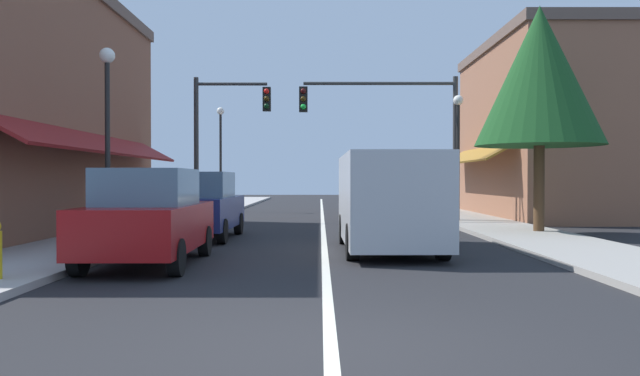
# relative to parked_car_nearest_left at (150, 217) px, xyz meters

# --- Properties ---
(ground_plane) EXTENTS (80.00, 80.00, 0.00)m
(ground_plane) POSITION_rel_parked_car_nearest_left_xyz_m (3.24, 12.28, -0.88)
(ground_plane) COLOR black
(sidewalk_left) EXTENTS (2.60, 56.00, 0.12)m
(sidewalk_left) POSITION_rel_parked_car_nearest_left_xyz_m (-2.26, 12.28, -0.82)
(sidewalk_left) COLOR #A39E99
(sidewalk_left) RESTS_ON ground
(sidewalk_right) EXTENTS (2.60, 56.00, 0.12)m
(sidewalk_right) POSITION_rel_parked_car_nearest_left_xyz_m (8.74, 12.28, -0.82)
(sidewalk_right) COLOR gray
(sidewalk_right) RESTS_ON ground
(lane_center_stripe) EXTENTS (0.14, 52.00, 0.01)m
(lane_center_stripe) POSITION_rel_parked_car_nearest_left_xyz_m (3.24, 12.28, -0.88)
(lane_center_stripe) COLOR silver
(lane_center_stripe) RESTS_ON ground
(storefront_right_block) EXTENTS (5.50, 10.20, 7.26)m
(storefront_right_block) POSITION_rel_parked_car_nearest_left_xyz_m (12.13, 14.28, 2.75)
(storefront_right_block) COLOR #8E5B42
(storefront_right_block) RESTS_ON ground
(parked_car_nearest_left) EXTENTS (1.83, 4.13, 1.77)m
(parked_car_nearest_left) POSITION_rel_parked_car_nearest_left_xyz_m (0.00, 0.00, 0.00)
(parked_car_nearest_left) COLOR maroon
(parked_car_nearest_left) RESTS_ON ground
(parked_car_second_left) EXTENTS (1.83, 4.13, 1.77)m
(parked_car_second_left) POSITION_rel_parked_car_nearest_left_xyz_m (-0.01, 5.08, 0.00)
(parked_car_second_left) COLOR navy
(parked_car_second_left) RESTS_ON ground
(van_in_lane) EXTENTS (2.05, 5.20, 2.12)m
(van_in_lane) POSITION_rel_parked_car_nearest_left_xyz_m (4.63, 2.29, 0.27)
(van_in_lane) COLOR #B2B7BC
(van_in_lane) RESTS_ON ground
(traffic_signal_mast_arm) EXTENTS (5.74, 0.50, 5.30)m
(traffic_signal_mast_arm) POSITION_rel_parked_car_nearest_left_xyz_m (5.96, 11.08, 2.80)
(traffic_signal_mast_arm) COLOR #333333
(traffic_signal_mast_arm) RESTS_ON ground
(traffic_signal_left_corner) EXTENTS (2.94, 0.50, 5.45)m
(traffic_signal_left_corner) POSITION_rel_parked_car_nearest_left_xyz_m (-0.60, 12.17, 2.71)
(traffic_signal_left_corner) COLOR #333333
(traffic_signal_left_corner) RESTS_ON ground
(street_lamp_left_near) EXTENTS (0.36, 0.36, 4.67)m
(street_lamp_left_near) POSITION_rel_parked_car_nearest_left_xyz_m (-1.87, 3.27, 2.28)
(street_lamp_left_near) COLOR black
(street_lamp_left_near) RESTS_ON ground
(street_lamp_right_mid) EXTENTS (0.36, 0.36, 4.57)m
(street_lamp_right_mid) POSITION_rel_parked_car_nearest_left_xyz_m (8.05, 10.74, 2.22)
(street_lamp_right_mid) COLOR black
(street_lamp_right_mid) RESTS_ON ground
(street_lamp_left_far) EXTENTS (0.36, 0.36, 5.10)m
(street_lamp_left_far) POSITION_rel_parked_car_nearest_left_xyz_m (-1.72, 19.00, 2.52)
(street_lamp_left_far) COLOR black
(street_lamp_left_far) RESTS_ON ground
(tree_right_near) EXTENTS (3.59, 3.59, 6.47)m
(tree_right_near) POSITION_rel_parked_car_nearest_left_xyz_m (9.33, 6.18, 3.61)
(tree_right_near) COLOR #4C331E
(tree_right_near) RESTS_ON ground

